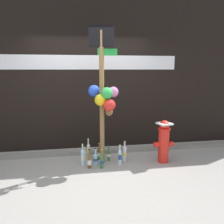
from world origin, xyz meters
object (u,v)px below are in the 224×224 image
object	(u,v)px
memorial_post	(103,89)
fire_hydrant	(164,140)
bottle_7	(120,157)
bottle_3	(125,153)
bottle_9	(89,161)
bottle_6	(101,151)
bottle_4	(99,153)
bottle_1	(109,155)
bottle_0	(102,161)
bottle_5	(96,159)
bottle_8	(88,151)
bottle_2	(85,156)
bottle_10	(83,157)

from	to	relation	value
memorial_post	fire_hydrant	distance (m)	1.53
bottle_7	bottle_3	bearing A→B (deg)	50.97
fire_hydrant	bottle_7	size ratio (longest dim) A/B	2.08
memorial_post	bottle_9	world-z (taller)	memorial_post
bottle_6	bottle_4	bearing A→B (deg)	-113.37
bottle_3	bottle_9	xyz separation A→B (m)	(-0.70, -0.20, -0.02)
bottle_6	bottle_7	xyz separation A→B (m)	(0.30, -0.45, 0.04)
bottle_7	fire_hydrant	bearing A→B (deg)	0.36
fire_hydrant	bottle_1	distance (m)	1.11
bottle_0	bottle_4	world-z (taller)	bottle_0
bottle_3	bottle_5	distance (m)	0.58
bottle_8	bottle_0	bearing A→B (deg)	-67.08
bottle_3	bottle_2	bearing A→B (deg)	172.89
bottle_2	bottle_7	distance (m)	0.69
bottle_5	bottle_8	distance (m)	0.34
bottle_3	bottle_9	bearing A→B (deg)	-163.79
bottle_2	bottle_5	size ratio (longest dim) A/B	0.93
bottle_9	bottle_7	bearing A→B (deg)	4.75
bottle_2	bottle_4	xyz separation A→B (m)	(0.29, 0.08, 0.01)
bottle_1	bottle_5	xyz separation A→B (m)	(-0.28, -0.14, -0.00)
bottle_8	bottle_9	world-z (taller)	bottle_8
bottle_4	bottle_6	xyz separation A→B (m)	(0.05, 0.12, -0.01)
bottle_4	bottle_5	xyz separation A→B (m)	(-0.10, -0.24, -0.01)
bottle_0	bottle_2	xyz separation A→B (m)	(-0.29, 0.33, -0.01)
bottle_10	memorial_post	bearing A→B (deg)	0.32
fire_hydrant	bottle_7	world-z (taller)	fire_hydrant
fire_hydrant	bottle_3	size ratio (longest dim) A/B	2.02
fire_hydrant	bottle_2	world-z (taller)	fire_hydrant
bottle_2	bottle_10	bearing A→B (deg)	-106.83
memorial_post	bottle_2	bearing A→B (deg)	157.33
bottle_8	bottle_9	xyz separation A→B (m)	(-0.01, -0.46, -0.03)
bottle_2	bottle_9	size ratio (longest dim) A/B	0.86
memorial_post	fire_hydrant	world-z (taller)	memorial_post
bottle_5	bottle_7	size ratio (longest dim) A/B	0.82
bottle_0	bottle_6	xyz separation A→B (m)	(0.05, 0.53, -0.01)
bottle_9	bottle_10	bearing A→B (deg)	127.19
bottle_6	bottle_7	world-z (taller)	bottle_7
bottle_6	bottle_2	bearing A→B (deg)	-149.76
memorial_post	bottle_1	bearing A→B (deg)	48.09
bottle_0	bottle_4	bearing A→B (deg)	89.68
fire_hydrant	bottle_6	bearing A→B (deg)	159.02
bottle_3	bottle_8	size ratio (longest dim) A/B	0.97
bottle_2	bottle_1	bearing A→B (deg)	-2.74
bottle_8	bottle_1	bearing A→B (deg)	-24.75
memorial_post	fire_hydrant	xyz separation A→B (m)	(1.15, -0.10, -1.00)
bottle_5	bottle_0	bearing A→B (deg)	-60.12
bottle_8	bottle_5	bearing A→B (deg)	-70.97
bottle_4	bottle_6	bearing A→B (deg)	66.63
memorial_post	bottle_4	distance (m)	1.32
fire_hydrant	bottle_0	world-z (taller)	fire_hydrant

